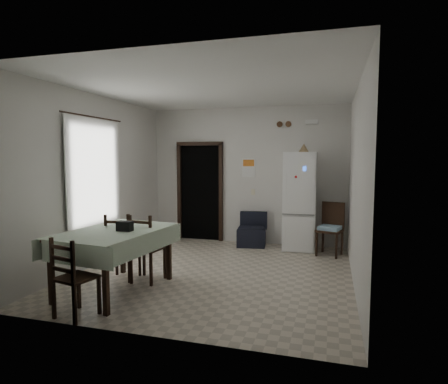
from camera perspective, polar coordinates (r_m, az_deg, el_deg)
name	(u,v)px	position (r m, az deg, el deg)	size (l,w,h in m)	color
ground	(215,272)	(6.14, -1.31, -12.11)	(4.50, 4.50, 0.00)	#C2B49E
ceiling	(215,88)	(5.96, -1.37, 15.56)	(4.20, 4.50, 0.02)	white
wall_back	(246,176)	(8.05, 3.44, 2.52)	(4.20, 0.02, 2.90)	silver
wall_front	(148,196)	(3.80, -11.52, -0.66)	(4.20, 0.02, 2.90)	silver
wall_left	(99,180)	(6.80, -18.49, 1.75)	(0.02, 4.50, 2.90)	silver
wall_right	(357,185)	(5.62, 19.55, 1.04)	(0.02, 4.50, 2.90)	silver
doorway	(203,192)	(8.56, -3.16, 0.07)	(1.06, 0.52, 2.22)	black
window_recess	(89,175)	(6.66, -19.84, 2.51)	(0.10, 1.20, 1.60)	silver
curtain	(95,175)	(6.60, -19.07, 2.51)	(0.02, 1.45, 1.85)	white
curtain_rod	(94,117)	(6.62, -19.25, 10.74)	(0.02, 0.02, 1.60)	black
calendar	(249,168)	(8.02, 3.77, 3.72)	(0.28, 0.02, 0.40)	white
calendar_image	(249,163)	(8.01, 3.77, 4.44)	(0.24, 0.01, 0.14)	orange
light_switch	(253,192)	(8.03, 4.45, 0.00)	(0.08, 0.02, 0.12)	beige
vent_left	(280,124)	(7.93, 8.48, 10.17)	(0.12, 0.12, 0.03)	#513420
vent_right	(288,124)	(7.91, 9.79, 10.16)	(0.12, 0.12, 0.03)	#513420
emergency_light	(312,122)	(7.85, 13.24, 10.36)	(0.25, 0.07, 0.09)	white
fridge	(300,201)	(7.60, 11.46, -1.36)	(0.63, 0.63, 1.94)	white
tan_cone	(304,148)	(7.49, 12.07, 6.59)	(0.20, 0.20, 0.16)	tan
navy_seat	(252,229)	(7.83, 4.22, -5.71)	(0.57, 0.55, 0.69)	black
corner_chair	(330,229)	(7.30, 15.82, -5.50)	(0.43, 0.43, 0.99)	black
dining_table	(115,261)	(5.43, -16.21, -10.01)	(1.07, 1.62, 0.85)	#A4B89D
black_bag	(125,226)	(5.23, -14.88, -5.05)	(0.20, 0.12, 0.13)	black
dining_chair_far_left	(123,246)	(5.88, -15.10, -7.99)	(0.43, 0.43, 1.01)	black
dining_chair_far_right	(147,247)	(5.73, -11.65, -8.22)	(0.44, 0.44, 1.02)	black
dining_chair_near_head	(76,277)	(4.72, -21.63, -11.90)	(0.40, 0.40, 0.94)	black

